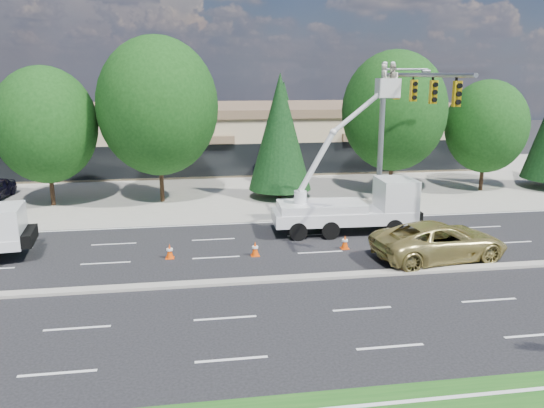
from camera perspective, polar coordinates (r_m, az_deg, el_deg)
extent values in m
plane|color=black|center=(22.04, -5.61, -8.53)|extent=(140.00, 140.00, 0.00)
cube|color=gray|center=(41.23, -7.20, 2.05)|extent=(140.00, 22.00, 0.01)
cube|color=gray|center=(22.02, -5.61, -8.39)|extent=(120.00, 0.55, 0.12)
cube|color=tan|center=(50.71, -7.62, 7.10)|extent=(50.00, 15.00, 5.00)
cube|color=brown|center=(50.48, -7.72, 10.08)|extent=(50.40, 15.40, 0.70)
cube|color=black|center=(43.37, -7.35, 4.64)|extent=(48.00, 0.12, 2.60)
cylinder|color=#332114|center=(37.15, -22.63, 2.04)|extent=(0.28, 0.28, 2.88)
ellipsoid|color=black|center=(36.64, -23.18, 7.81)|extent=(6.41, 6.41, 7.37)
cylinder|color=#332114|center=(36.04, -11.82, 2.98)|extent=(0.28, 0.28, 3.50)
ellipsoid|color=black|center=(35.48, -12.18, 10.23)|extent=(7.77, 7.77, 8.93)
cylinder|color=#332114|center=(36.74, 0.84, 1.33)|extent=(0.26, 0.26, 0.80)
cone|color=black|center=(36.07, 0.86, 7.77)|extent=(4.29, 4.29, 7.84)
cylinder|color=#332114|center=(38.62, 12.66, 3.46)|extent=(0.28, 0.28, 3.24)
ellipsoid|color=black|center=(38.11, 13.00, 9.72)|extent=(7.20, 7.20, 8.27)
cylinder|color=#332114|center=(41.72, 21.65, 3.12)|extent=(0.28, 0.28, 2.59)
ellipsoid|color=black|center=(41.28, 22.07, 7.74)|extent=(5.76, 5.76, 6.63)
cylinder|color=#332114|center=(65.14, -23.93, 5.65)|extent=(0.26, 0.26, 0.80)
cone|color=black|center=(64.76, -24.28, 9.25)|extent=(4.27, 4.27, 7.79)
cylinder|color=#332114|center=(62.94, -11.48, 6.32)|extent=(0.26, 0.26, 0.80)
cone|color=black|center=(62.47, -11.74, 11.64)|extent=(5.91, 5.91, 10.80)
cylinder|color=#332114|center=(63.82, 1.26, 6.69)|extent=(0.26, 0.26, 0.80)
cone|color=black|center=(63.47, 1.27, 9.96)|extent=(3.83, 3.83, 6.99)
cylinder|color=#332114|center=(66.94, 11.50, 6.75)|extent=(0.26, 0.26, 0.80)
cone|color=black|center=(66.55, 11.69, 10.57)|extent=(4.60, 4.60, 8.41)
cylinder|color=gray|center=(31.77, 11.63, 6.58)|extent=(0.32, 0.32, 9.00)
cylinder|color=gray|center=(26.90, 15.77, 13.21)|extent=(0.20, 10.00, 0.20)
cylinder|color=gray|center=(32.01, 14.24, 13.87)|extent=(2.60, 0.12, 0.12)
cube|color=gold|center=(29.68, 13.27, 11.92)|extent=(0.32, 0.22, 1.05)
cube|color=gold|center=(27.65, 14.98, 11.71)|extent=(0.32, 0.22, 1.05)
cube|color=gold|center=(25.64, 16.96, 11.44)|extent=(0.32, 0.22, 1.05)
cube|color=gold|center=(23.67, 19.26, 11.12)|extent=(0.32, 0.22, 1.05)
cube|color=black|center=(27.01, -26.27, -1.46)|extent=(0.32, 2.06, 1.09)
cube|color=white|center=(28.71, 7.71, -1.25)|extent=(7.66, 2.51, 0.66)
cube|color=white|center=(29.31, 13.17, 0.83)|extent=(1.97, 2.29, 1.90)
cube|color=black|center=(29.53, 14.48, 1.14)|extent=(0.13, 1.90, 1.14)
cube|color=white|center=(28.30, 5.32, -0.31)|extent=(4.62, 2.32, 0.47)
cylinder|color=white|center=(27.96, 3.06, 0.66)|extent=(0.66, 0.66, 0.76)
cube|color=white|center=(28.35, 12.35, 12.11)|extent=(1.07, 0.89, 1.03)
imported|color=beige|center=(28.28, 11.98, 12.90)|extent=(0.41, 0.61, 1.64)
imported|color=beige|center=(28.41, 12.79, 12.87)|extent=(0.64, 0.81, 1.64)
ellipsoid|color=white|center=(28.28, 12.06, 14.59)|extent=(0.25, 0.25, 0.17)
ellipsoid|color=white|center=(28.42, 12.89, 14.54)|extent=(0.25, 0.25, 0.17)
cube|color=#DE4407|center=(25.28, -10.91, -5.70)|extent=(0.40, 0.40, 0.03)
cone|color=#DE4407|center=(25.17, -10.95, -4.98)|extent=(0.36, 0.36, 0.70)
cylinder|color=white|center=(25.15, -10.96, -4.83)|extent=(0.29, 0.29, 0.10)
cube|color=#DE4407|center=(25.16, -1.82, -5.54)|extent=(0.40, 0.40, 0.03)
cone|color=#DE4407|center=(25.05, -1.83, -4.82)|extent=(0.36, 0.36, 0.70)
cylinder|color=white|center=(25.03, -1.83, -4.67)|extent=(0.29, 0.29, 0.10)
cube|color=#DE4407|center=(26.37, 7.83, -4.74)|extent=(0.40, 0.40, 0.03)
cone|color=#DE4407|center=(26.27, 7.85, -4.05)|extent=(0.36, 0.36, 0.70)
cylinder|color=white|center=(26.25, 7.86, -3.91)|extent=(0.29, 0.29, 0.10)
imported|color=tan|center=(25.66, 17.57, -3.81)|extent=(6.57, 3.68, 1.74)
imported|color=black|center=(42.29, -0.51, 3.36)|extent=(2.10, 4.20, 1.32)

